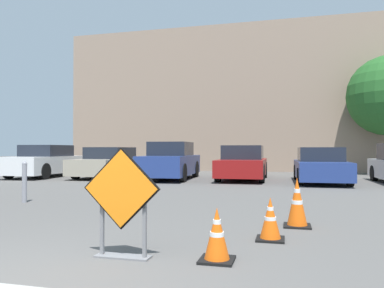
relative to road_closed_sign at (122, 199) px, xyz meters
The scene contains 12 objects.
ground_plane 8.62m from the road_closed_sign, 93.81° to the left, with size 96.00×96.00×0.00m, color #565451.
road_closed_sign is the anchor object (origin of this frame).
traffic_cone_nearest 1.15m from the road_closed_sign, ahead, with size 0.38×0.38×0.60m.
traffic_cone_second 2.10m from the road_closed_sign, 38.88° to the left, with size 0.38×0.38×0.59m.
traffic_cone_third 3.06m from the road_closed_sign, 49.23° to the left, with size 0.43×0.43×0.79m.
parked_car_nearest 14.05m from the road_closed_sign, 128.87° to the left, with size 2.05×4.51×1.44m.
parked_car_second 12.79m from the road_closed_sign, 117.20° to the left, with size 1.93×4.37×1.34m.
parked_car_third 11.39m from the road_closed_sign, 104.63° to the left, with size 2.02×4.38×1.55m.
parked_car_fourth 11.47m from the road_closed_sign, 89.54° to the left, with size 1.92×4.33×1.40m.
parked_car_fifth 11.26m from the road_closed_sign, 74.22° to the left, with size 1.88×4.25×1.32m.
bollard_nearest 5.47m from the road_closed_sign, 139.01° to the left, with size 0.12×0.12×0.96m.
building_facade_backdrop 20.21m from the road_closed_sign, 95.71° to the left, with size 18.78×5.00×8.50m.
Camera 1 is at (2.40, -2.52, 1.24)m, focal length 35.00 mm.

